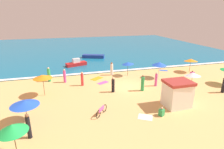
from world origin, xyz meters
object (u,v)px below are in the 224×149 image
beachgoer_2 (162,112)px  beachgoer_4 (65,76)px  small_boat_0 (93,56)px  small_boat_1 (76,63)px  beach_umbrella_6 (159,64)px  beachgoer_12 (224,85)px  beach_umbrella_0 (191,60)px  beach_umbrella_4 (42,77)px  parked_bicycle (102,111)px  beachgoer_6 (113,85)px  beach_umbrella_3 (25,103)px  beachgoer_3 (156,79)px  beachgoer_10 (28,126)px  beachgoer_0 (143,83)px  beach_umbrella_7 (128,63)px  beachgoer_7 (82,79)px  beachgoer_11 (49,75)px  beachgoer_1 (112,69)px  beachgoer_5 (192,74)px  beach_umbrella_1 (193,74)px  beach_umbrella_5 (12,128)px  lifeguard_cabana (177,94)px

beachgoer_2 → beachgoer_4: bearing=126.7°
small_boat_0 → small_boat_1: bearing=-126.7°
beach_umbrella_6 → beachgoer_12: beach_umbrella_6 is taller
beach_umbrella_0 → beachgoer_2: bearing=-136.1°
beach_umbrella_4 → parked_bicycle: bearing=-47.1°
beach_umbrella_6 → beachgoer_6: size_ratio=1.57×
beach_umbrella_6 → beachgoer_6: bearing=-157.6°
beach_umbrella_3 → beach_umbrella_0: bearing=20.9°
beachgoer_3 → beachgoer_10: beachgoer_10 is taller
beachgoer_0 → beachgoer_2: bearing=-96.9°
beach_umbrella_0 → parked_bicycle: size_ratio=1.68×
beach_umbrella_6 → beachgoer_6: 7.96m
beachgoer_2 → beach_umbrella_0: bearing=43.9°
beach_umbrella_4 → beach_umbrella_7: (10.86, 3.91, -0.34)m
beach_umbrella_7 → small_boat_1: beach_umbrella_7 is taller
beachgoer_7 → small_boat_1: bearing=90.0°
beach_umbrella_4 → beachgoer_11: 4.57m
beach_umbrella_7 → beachgoer_0: size_ratio=1.08×
beachgoer_1 → beachgoer_3: beachgoer_1 is taller
beach_umbrella_3 → beachgoer_0: size_ratio=1.65×
beach_umbrella_0 → beach_umbrella_6: beach_umbrella_6 is taller
beach_umbrella_0 → beachgoer_5: beach_umbrella_0 is taller
beach_umbrella_6 → beachgoer_3: bearing=-124.5°
parked_bicycle → beachgoer_2: (4.93, -1.52, -0.04)m
beach_umbrella_4 → beachgoer_0: 10.85m
small_boat_1 → beachgoer_7: bearing=-90.0°
beachgoer_4 → beachgoer_12: beachgoer_12 is taller
beachgoer_2 → beachgoer_4: size_ratio=0.46×
beachgoer_1 → small_boat_0: bearing=94.1°
beachgoer_12 → beach_umbrella_1: bearing=164.5°
beachgoer_6 → beachgoer_7: size_ratio=0.99×
beachgoer_10 → beachgoer_11: (0.74, 11.58, -0.05)m
beach_umbrella_5 → small_boat_1: beach_umbrella_5 is taller
beachgoer_3 → small_boat_0: (-4.85, 16.43, -0.43)m
beach_umbrella_0 → beachgoer_2: 14.61m
beachgoer_11 → beachgoer_2: bearing=-49.5°
beach_umbrella_4 → small_boat_0: (7.98, 15.77, -1.73)m
beach_umbrella_1 → beachgoer_4: 15.15m
beach_umbrella_1 → beachgoer_2: beach_umbrella_1 is taller
beach_umbrella_4 → beachgoer_1: bearing=28.5°
beach_umbrella_0 → beachgoer_11: 20.26m
beach_umbrella_4 → beachgoer_1: beach_umbrella_4 is taller
beachgoer_1 → beachgoer_6: size_ratio=1.10×
beachgoer_6 → beachgoer_12: (11.74, -3.34, 0.06)m
small_boat_1 → lifeguard_cabana: bearing=-64.3°
beachgoer_2 → beachgoer_1: bearing=96.1°
beach_umbrella_4 → beachgoer_5: beach_umbrella_4 is taller
beachgoer_0 → beachgoer_3: (2.17, 0.92, -0.04)m
beach_umbrella_6 → parked_bicycle: bearing=-142.2°
beachgoer_1 → lifeguard_cabana: bearing=-71.8°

